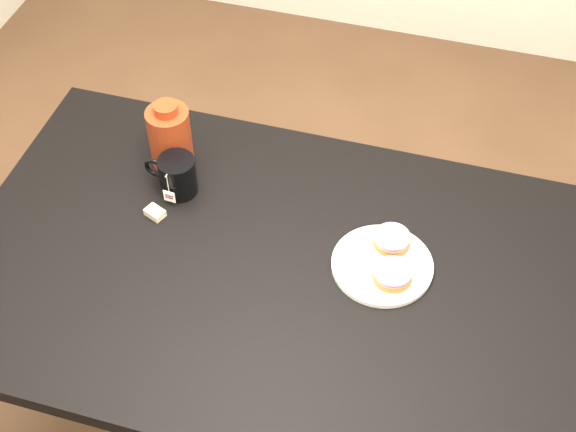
{
  "coord_description": "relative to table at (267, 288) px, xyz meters",
  "views": [
    {
      "loc": [
        0.35,
        -1.05,
        2.18
      ],
      "look_at": [
        0.02,
        0.11,
        0.81
      ],
      "focal_mm": 50.0,
      "sensor_mm": 36.0,
      "label": 1
    }
  ],
  "objects": [
    {
      "name": "mug",
      "position": [
        -0.27,
        0.17,
        0.13
      ],
      "size": [
        0.14,
        0.1,
        0.1
      ],
      "rotation": [
        0.0,
        0.0,
        -0.08
      ],
      "color": "black",
      "rests_on": "table"
    },
    {
      "name": "bagel_front",
      "position": [
        0.28,
        0.04,
        0.11
      ],
      "size": [
        0.1,
        0.1,
        0.03
      ],
      "color": "brown",
      "rests_on": "plate"
    },
    {
      "name": "ground_plane",
      "position": [
        0.0,
        0.0,
        -0.67
      ],
      "size": [
        4.0,
        4.0,
        0.0
      ],
      "primitive_type": "plane",
      "color": "brown"
    },
    {
      "name": "table",
      "position": [
        0.0,
        0.0,
        0.0
      ],
      "size": [
        1.4,
        0.9,
        0.75
      ],
      "color": "black",
      "rests_on": "ground_plane"
    },
    {
      "name": "plate",
      "position": [
        0.25,
        0.07,
        0.09
      ],
      "size": [
        0.23,
        0.23,
        0.02
      ],
      "color": "white",
      "rests_on": "table"
    },
    {
      "name": "bagel_package",
      "position": [
        -0.32,
        0.26,
        0.17
      ],
      "size": [
        0.13,
        0.13,
        0.18
      ],
      "rotation": [
        0.0,
        0.0,
        -0.32
      ],
      "color": "#5B190C",
      "rests_on": "table"
    },
    {
      "name": "teabag_pouch",
      "position": [
        -0.3,
        0.07,
        0.09
      ],
      "size": [
        0.05,
        0.05,
        0.02
      ],
      "primitive_type": "cube",
      "rotation": [
        0.0,
        0.0,
        -0.4
      ],
      "color": "#C6B793",
      "rests_on": "table"
    },
    {
      "name": "bagel_back",
      "position": [
        0.26,
        0.13,
        0.11
      ],
      "size": [
        0.12,
        0.12,
        0.03
      ],
      "color": "brown",
      "rests_on": "plate"
    }
  ]
}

